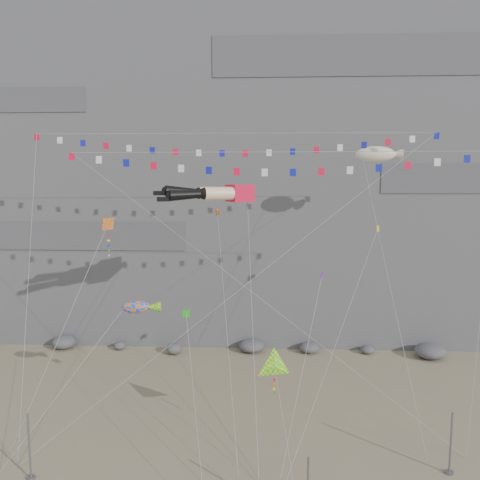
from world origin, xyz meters
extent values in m
plane|color=gray|center=(0.00, 0.00, 0.00)|extent=(120.00, 120.00, 0.00)
cube|color=slate|center=(0.00, 32.00, 25.00)|extent=(80.00, 28.00, 50.00)
cylinder|color=slate|center=(-12.71, -4.78, 2.06)|extent=(0.12, 0.12, 4.12)
cylinder|color=slate|center=(12.44, -3.13, 1.96)|extent=(0.12, 0.12, 3.91)
cube|color=red|center=(-0.72, 5.68, 16.78)|extent=(2.35, 2.66, 1.30)
cylinder|color=#FFD39F|center=(-2.19, 4.32, 16.78)|extent=(2.40, 1.77, 0.96)
sphere|color=black|center=(-3.20, 3.87, 16.78)|extent=(0.88, 0.88, 0.88)
cone|color=black|center=(-4.39, 3.35, 16.71)|extent=(2.72, 1.80, 0.90)
cube|color=black|center=(-5.99, 2.64, 16.41)|extent=(0.93, 0.69, 0.32)
cylinder|color=#FFD39F|center=(-2.72, 5.51, 16.78)|extent=(2.40, 1.77, 0.96)
sphere|color=black|center=(-3.73, 5.06, 16.78)|extent=(0.88, 0.88, 0.88)
cone|color=black|center=(-4.91, 4.53, 16.91)|extent=(2.74, 1.80, 0.96)
cube|color=black|center=(-6.51, 3.83, 16.81)|extent=(0.93, 0.69, 0.32)
cylinder|color=gray|center=(0.15, -1.71, 8.42)|extent=(0.03, 0.03, 22.40)
cylinder|color=gray|center=(-7.76, 3.06, 10.88)|extent=(0.03, 0.03, 28.51)
cube|color=slate|center=(-14.11, -3.69, 0.05)|extent=(0.16, 0.16, 0.10)
cylinder|color=gray|center=(8.19, 1.44, 9.92)|extent=(0.03, 0.03, 23.79)
cube|color=slate|center=(14.18, -1.43, 0.05)|extent=(0.16, 0.16, 0.10)
cylinder|color=gray|center=(-12.53, -0.32, 7.36)|extent=(0.03, 0.03, 16.40)
cube|color=slate|center=(-15.16, -2.95, 0.05)|extent=(0.16, 0.16, 0.10)
cylinder|color=gray|center=(-11.53, -0.76, 4.31)|extent=(0.03, 0.03, 12.92)
cube|color=slate|center=(-14.90, -4.26, 0.05)|extent=(0.16, 0.16, 0.10)
cylinder|color=gray|center=(2.42, -4.32, 3.01)|extent=(0.03, 0.03, 8.20)
cylinder|color=gray|center=(11.17, 4.68, 10.03)|extent=(0.03, 0.03, 23.94)
cube|color=slate|center=(11.56, -1.91, 0.05)|extent=(0.16, 0.16, 0.10)
cylinder|color=gray|center=(-1.48, 1.71, 7.58)|extent=(0.03, 0.03, 21.14)
cylinder|color=gray|center=(3.63, -1.10, 5.43)|extent=(0.03, 0.03, 15.17)
cylinder|color=gray|center=(-3.03, -3.45, 4.31)|extent=(0.03, 0.03, 12.74)
cylinder|color=gray|center=(6.30, 1.37, 6.91)|extent=(0.03, 0.03, 22.54)
camera|label=1|loc=(0.93, -30.13, 17.55)|focal=35.00mm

